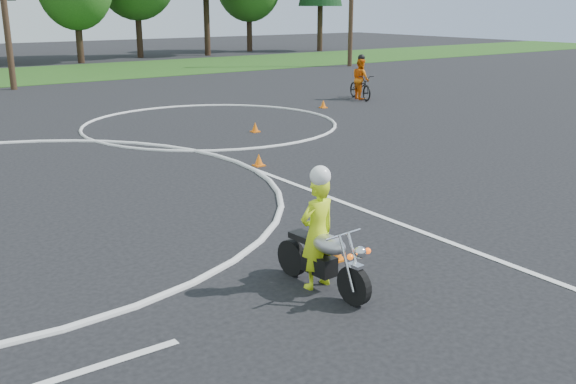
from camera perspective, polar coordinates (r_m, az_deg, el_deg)
ground at (r=10.86m, az=-23.97°, el=-5.05°), size 120.00×120.00×0.00m
course_markings at (r=15.38m, az=-19.53°, el=1.49°), size 19.05×19.05×0.12m
primary_motorcycle at (r=8.58m, az=3.18°, el=-5.95°), size 0.61×1.75×0.92m
rider_primary_grp at (r=8.54m, az=2.64°, el=-3.35°), size 0.59×0.41×1.70m
rider_second_grp at (r=26.50m, az=6.47°, el=9.57°), size 1.15×1.97×1.80m
traffic_cones at (r=14.39m, az=-9.83°, el=1.76°), size 18.35×12.01×0.30m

